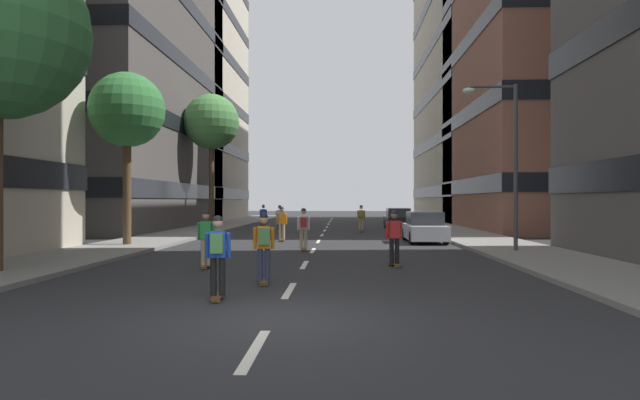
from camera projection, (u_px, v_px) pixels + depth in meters
name	position (u px, v px, depth m)	size (l,w,h in m)	color
ground_plane	(323.00, 234.00, 33.60)	(144.24, 144.24, 0.00)	#28282B
sidewalk_left	(202.00, 230.00, 36.95)	(3.70, 66.11, 0.14)	gray
sidewalk_right	(449.00, 231.00, 36.26)	(3.70, 66.11, 0.14)	gray
lane_markings	(323.00, 233.00, 35.06)	(0.16, 57.20, 0.01)	silver
building_left_far	(157.00, 68.00, 57.53)	(16.69, 17.53, 32.09)	#BCB29E
building_right_mid	(581.00, 49.00, 39.15)	(16.69, 18.34, 25.93)	brown
building_right_far	(510.00, 53.00, 55.99)	(16.69, 23.89, 34.53)	#B2A893
parked_car_near	(398.00, 219.00, 39.92)	(1.82, 4.40, 1.52)	black
parked_car_mid	(424.00, 228.00, 27.03)	(1.82, 4.40, 1.52)	silver
street_tree_near	(127.00, 111.00, 24.14)	(3.32, 3.32, 7.65)	#4C3823
street_tree_far	(211.00, 122.00, 39.66)	(4.04, 4.04, 9.74)	#4C3823
streetlamp_right	(506.00, 148.00, 21.16)	(2.13, 0.30, 6.50)	#3F3F44
skater_0	(263.00, 215.00, 39.92)	(0.54, 0.91, 1.78)	brown
skater_1	(394.00, 235.00, 17.13)	(0.57, 0.92, 1.78)	brown
skater_2	(280.00, 217.00, 36.32)	(0.55, 0.92, 1.78)	brown
skater_3	(304.00, 226.00, 22.30)	(0.54, 0.91, 1.78)	brown
skater_4	(282.00, 222.00, 27.60)	(0.55, 0.92, 1.78)	brown
skater_5	(361.00, 217.00, 36.02)	(0.56, 0.92, 1.78)	brown
skater_6	(264.00, 244.00, 13.53)	(0.56, 0.92, 1.78)	brown
skater_7	(206.00, 236.00, 16.71)	(0.55, 0.91, 1.78)	brown
skater_8	(218.00, 252.00, 11.37)	(0.55, 0.92, 1.78)	brown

